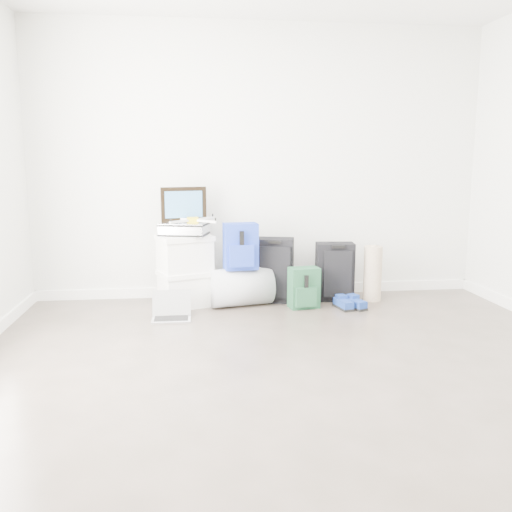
{
  "coord_description": "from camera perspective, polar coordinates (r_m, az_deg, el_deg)",
  "views": [
    {
      "loc": [
        -0.69,
        -2.94,
        1.36
      ],
      "look_at": [
        -0.11,
        1.9,
        0.51
      ],
      "focal_mm": 38.0,
      "sensor_mm": 36.0,
      "label": 1
    }
  ],
  "objects": [
    {
      "name": "shoes",
      "position": [
        5.17,
        9.79,
        -5.02
      ],
      "size": [
        0.28,
        0.28,
        0.09
      ],
      "rotation": [
        0.0,
        0.0,
        0.27
      ],
      "color": "black",
      "rests_on": "ground"
    },
    {
      "name": "ground",
      "position": [
        3.31,
        5.99,
        -14.41
      ],
      "size": [
        5.0,
        5.0,
        0.0
      ],
      "primitive_type": "plane",
      "color": "#3D352D",
      "rests_on": "ground"
    },
    {
      "name": "green_backpack",
      "position": [
        5.11,
        5.08,
        -3.45
      ],
      "size": [
        0.3,
        0.24,
        0.38
      ],
      "rotation": [
        0.0,
        0.0,
        0.16
      ],
      "color": "#163D28",
      "rests_on": "ground"
    },
    {
      "name": "room_envelope",
      "position": [
        3.06,
        6.51,
        16.64
      ],
      "size": [
        4.52,
        5.02,
        2.71
      ],
      "color": "silver",
      "rests_on": "ground"
    },
    {
      "name": "blue_backpack",
      "position": [
        5.07,
        -1.62,
        0.93
      ],
      "size": [
        0.33,
        0.26,
        0.43
      ],
      "rotation": [
        0.0,
        0.0,
        0.12
      ],
      "color": "#18399D",
      "rests_on": "duffel_bag"
    },
    {
      "name": "boxes_stack",
      "position": [
        5.18,
        -7.47,
        -1.53
      ],
      "size": [
        0.58,
        0.53,
        0.68
      ],
      "rotation": [
        0.0,
        0.0,
        0.36
      ],
      "color": "white",
      "rests_on": "ground"
    },
    {
      "name": "duffel_bag",
      "position": [
        5.18,
        -1.63,
        -3.27
      ],
      "size": [
        0.65,
        0.48,
        0.36
      ],
      "primitive_type": "cylinder",
      "rotation": [
        0.0,
        1.57,
        0.21
      ],
      "color": "gray",
      "rests_on": "ground"
    },
    {
      "name": "briefcase",
      "position": [
        5.12,
        -7.57,
        2.83
      ],
      "size": [
        0.48,
        0.4,
        0.12
      ],
      "primitive_type": "cube",
      "rotation": [
        0.0,
        0.0,
        -0.26
      ],
      "color": "#B2B2B7",
      "rests_on": "boxes_stack"
    },
    {
      "name": "carry_on",
      "position": [
        5.41,
        8.3,
        -1.65
      ],
      "size": [
        0.38,
        0.27,
        0.57
      ],
      "rotation": [
        0.0,
        0.0,
        -0.1
      ],
      "color": "black",
      "rests_on": "ground"
    },
    {
      "name": "rolled_rug",
      "position": [
        5.47,
        12.18,
        -1.8
      ],
      "size": [
        0.18,
        0.18,
        0.54
      ],
      "primitive_type": "cylinder",
      "color": "#A08571",
      "rests_on": "ground"
    },
    {
      "name": "laptop",
      "position": [
        4.83,
        -8.89,
        -5.87
      ],
      "size": [
        0.34,
        0.25,
        0.24
      ],
      "rotation": [
        0.0,
        0.0,
        -0.01
      ],
      "color": "#B7B8BC",
      "rests_on": "ground"
    },
    {
      "name": "drone",
      "position": [
        5.09,
        -6.69,
        3.79
      ],
      "size": [
        0.44,
        0.44,
        0.05
      ],
      "rotation": [
        0.0,
        0.0,
        0.02
      ],
      "color": "gold",
      "rests_on": "briefcase"
    },
    {
      "name": "painting",
      "position": [
        5.2,
        -7.61,
        5.41
      ],
      "size": [
        0.43,
        0.14,
        0.33
      ],
      "rotation": [
        0.0,
        0.0,
        0.26
      ],
      "color": "black",
      "rests_on": "briefcase"
    },
    {
      "name": "large_suitcase",
      "position": [
        5.31,
        1.75,
        -1.48
      ],
      "size": [
        0.45,
        0.34,
        0.63
      ],
      "rotation": [
        0.0,
        0.0,
        -0.25
      ],
      "color": "black",
      "rests_on": "ground"
    }
  ]
}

